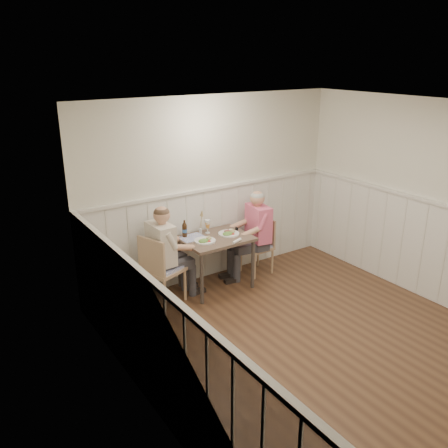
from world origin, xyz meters
name	(u,v)px	position (x,y,z in m)	size (l,w,h in m)	color
ground_plane	(319,345)	(0.00, 0.00, 0.00)	(4.50, 4.50, 0.00)	#4A2F1F
room_shell	(329,218)	(0.00, 0.00, 1.52)	(4.04, 4.54, 2.60)	silver
wainscot	(282,268)	(0.00, 0.69, 0.69)	(4.00, 4.49, 1.34)	white
dining_table	(216,244)	(-0.20, 1.84, 0.65)	(0.92, 0.70, 0.75)	brown
chair_right	(259,244)	(0.61, 1.91, 0.45)	(0.40, 0.40, 0.83)	tan
chair_left	(160,267)	(-1.05, 1.84, 0.52)	(0.57, 0.57, 0.95)	tan
man_in_pink	(256,240)	(0.50, 1.86, 0.55)	(0.64, 0.45, 1.31)	#3F3F47
diner_cream	(165,262)	(-0.96, 1.89, 0.56)	(0.63, 0.44, 1.33)	#3F3F47
plate_man	(228,233)	(0.00, 1.83, 0.77)	(0.29, 0.29, 0.07)	white
plate_diner	(204,240)	(-0.42, 1.78, 0.77)	(0.29, 0.29, 0.07)	white
beer_glass_a	(208,225)	(-0.21, 2.04, 0.86)	(0.07, 0.07, 0.17)	silver
beer_glass_b	(208,224)	(-0.21, 2.04, 0.88)	(0.08, 0.08, 0.19)	silver
beer_bottle	(185,230)	(-0.55, 2.08, 0.86)	(0.07, 0.07, 0.24)	black
rolled_napkin	(237,241)	(-0.07, 1.53, 0.77)	(0.17, 0.10, 0.04)	white
grass_vase	(200,223)	(-0.30, 2.08, 0.90)	(0.04, 0.04, 0.35)	silver
gingham_mat	(192,238)	(-0.48, 2.00, 0.75)	(0.34, 0.28, 0.01)	#535EB2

